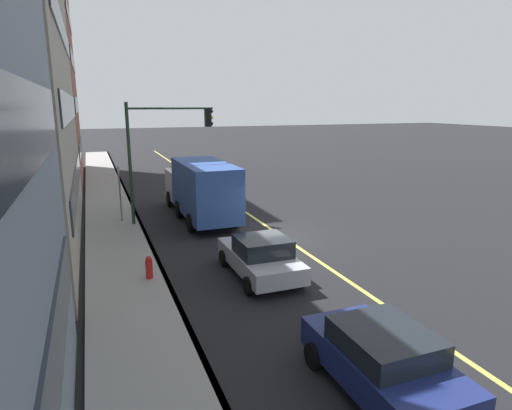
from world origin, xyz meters
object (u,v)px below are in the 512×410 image
fire_hydrant (149,269)px  truck_blue (201,188)px  car_silver (260,256)px  street_sign_post (120,190)px  car_navy (383,360)px  traffic_light_mast (162,142)px

fire_hydrant → truck_blue: bearing=-25.8°
car_silver → street_sign_post: size_ratio=1.43×
street_sign_post → truck_blue: bearing=-97.6°
car_navy → truck_blue: bearing=0.0°
car_silver → truck_blue: size_ratio=0.50×
traffic_light_mast → fire_hydrant: (-7.28, 1.77, -3.65)m
street_sign_post → fire_hydrant: size_ratio=3.06×
truck_blue → street_sign_post: bearing=82.4°
fire_hydrant → street_sign_post: bearing=2.1°
car_navy → traffic_light_mast: traffic_light_mast is taller
truck_blue → fire_hydrant: (-7.68, 3.72, -1.16)m
car_navy → street_sign_post: (15.79, 4.04, 0.94)m
car_navy → truck_blue: (15.26, 0.01, 0.87)m
fire_hydrant → car_navy: bearing=-153.8°
car_navy → fire_hydrant: 8.45m
car_silver → traffic_light_mast: 9.01m
car_silver → car_navy: car_silver is taller
traffic_light_mast → street_sign_post: size_ratio=2.09×
car_navy → traffic_light_mast: size_ratio=0.63×
car_navy → street_sign_post: 16.33m
traffic_light_mast → truck_blue: bearing=-78.4°
car_silver → car_navy: bearing=-179.7°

